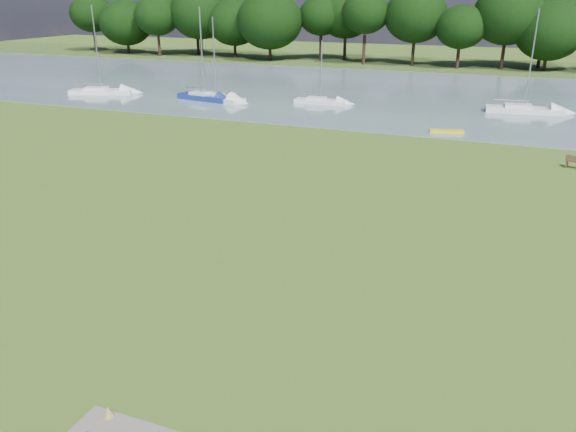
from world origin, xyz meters
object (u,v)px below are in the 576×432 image
at_px(sailboat_1, 216,96).
at_px(sailboat_3, 203,95).
at_px(sailboat_0, 101,90).
at_px(kayak, 447,131).
at_px(sailboat_4, 523,108).
at_px(sailboat_6, 320,100).

bearing_deg(sailboat_1, sailboat_3, -148.51).
relative_size(sailboat_0, sailboat_3, 1.01).
xyz_separation_m(sailboat_0, sailboat_1, (13.82, 1.14, -0.06)).
distance_m(kayak, sailboat_0, 38.57).
xyz_separation_m(sailboat_1, sailboat_4, (29.94, 4.78, 0.05)).
height_order(kayak, sailboat_1, sailboat_1).
bearing_deg(sailboat_4, sailboat_0, -178.72).
relative_size(sailboat_1, sailboat_3, 0.90).
height_order(sailboat_0, sailboat_6, sailboat_0).
height_order(kayak, sailboat_4, sailboat_4).
height_order(sailboat_3, sailboat_4, sailboat_3).
relative_size(sailboat_0, sailboat_1, 1.12).
height_order(sailboat_0, sailboat_3, sailboat_0).
distance_m(sailboat_0, sailboat_1, 13.87).
bearing_deg(sailboat_1, sailboat_4, 25.05).
xyz_separation_m(kayak, sailboat_6, (-13.62, 8.64, 0.25)).
xyz_separation_m(sailboat_3, sailboat_6, (12.00, 2.58, -0.13)).
distance_m(sailboat_1, sailboat_4, 30.32).
bearing_deg(sailboat_1, kayak, 1.29).
bearing_deg(sailboat_4, sailboat_3, -177.09).
bearing_deg(sailboat_3, sailboat_6, 22.03).
xyz_separation_m(sailboat_3, sailboat_4, (31.18, 5.12, -0.05)).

